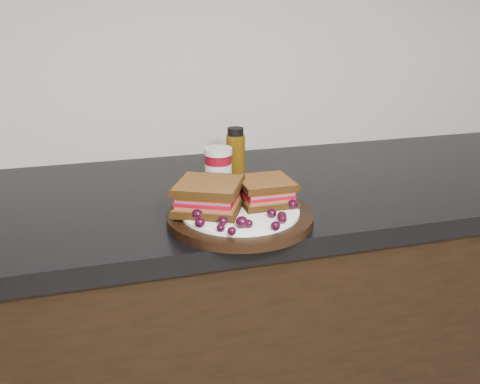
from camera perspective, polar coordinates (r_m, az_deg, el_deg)
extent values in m
cube|color=black|center=(1.18, -16.29, -1.97)|extent=(3.98, 0.60, 0.04)
cylinder|color=black|center=(1.02, 0.00, -2.69)|extent=(0.28, 0.28, 0.02)
ellipsoid|color=black|center=(0.94, -4.29, -3.26)|extent=(0.02, 0.02, 0.02)
ellipsoid|color=black|center=(0.94, -1.84, -3.11)|extent=(0.02, 0.02, 0.02)
ellipsoid|color=black|center=(0.92, -2.07, -3.83)|extent=(0.02, 0.02, 0.01)
ellipsoid|color=black|center=(0.91, -0.88, -4.17)|extent=(0.02, 0.02, 0.01)
ellipsoid|color=black|center=(0.93, 0.20, -3.22)|extent=(0.02, 0.02, 0.02)
ellipsoid|color=black|center=(0.94, 0.94, -3.39)|extent=(0.02, 0.02, 0.01)
ellipsoid|color=black|center=(0.93, 3.81, -3.61)|extent=(0.02, 0.02, 0.02)
ellipsoid|color=black|center=(0.96, 4.53, -2.89)|extent=(0.02, 0.02, 0.02)
ellipsoid|color=black|center=(0.97, 4.49, -2.53)|extent=(0.02, 0.02, 0.02)
ellipsoid|color=black|center=(0.98, 3.41, -2.26)|extent=(0.02, 0.02, 0.02)
ellipsoid|color=black|center=(1.02, 5.64, -1.30)|extent=(0.02, 0.02, 0.02)
ellipsoid|color=black|center=(1.02, 4.28, -1.28)|extent=(0.02, 0.02, 0.02)
ellipsoid|color=black|center=(1.04, 4.17, -0.98)|extent=(0.02, 0.02, 0.02)
ellipsoid|color=black|center=(1.07, 2.81, -0.21)|extent=(0.02, 0.02, 0.02)
ellipsoid|color=black|center=(1.05, -3.53, -0.78)|extent=(0.02, 0.02, 0.02)
ellipsoid|color=black|center=(1.03, -2.70, -1.05)|extent=(0.02, 0.02, 0.02)
ellipsoid|color=black|center=(1.01, -4.82, -1.65)|extent=(0.02, 0.02, 0.01)
ellipsoid|color=black|center=(1.00, -3.60, -1.87)|extent=(0.02, 0.02, 0.02)
ellipsoid|color=black|center=(0.97, -4.56, -2.39)|extent=(0.02, 0.02, 0.02)
ellipsoid|color=black|center=(1.05, -3.52, -0.72)|extent=(0.02, 0.02, 0.02)
ellipsoid|color=black|center=(1.01, -2.73, -1.64)|extent=(0.02, 0.02, 0.02)
ellipsoid|color=black|center=(1.00, -3.17, -1.98)|extent=(0.01, 0.01, 0.01)
cylinder|color=maroon|center=(1.20, -2.33, 2.58)|extent=(0.08, 0.08, 0.09)
cylinder|color=#533708|center=(1.25, -0.48, 4.07)|extent=(0.05, 0.05, 0.12)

